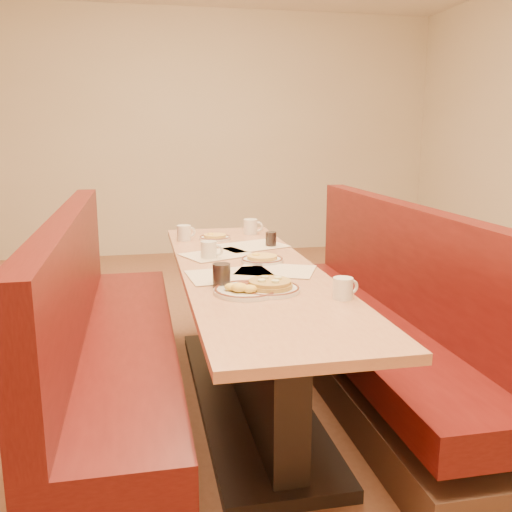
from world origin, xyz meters
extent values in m
plane|color=#9E6647|center=(0.00, 0.00, 0.00)|extent=(8.00, 8.00, 0.00)
cube|color=beige|center=(0.00, 4.00, 1.40)|extent=(6.00, 0.04, 2.80)
cube|color=black|center=(0.00, 0.00, 0.03)|extent=(0.55, 1.88, 0.06)
cube|color=black|center=(0.00, 0.00, 0.35)|extent=(0.15, 1.75, 0.71)
cube|color=tan|center=(0.00, 0.00, 0.73)|extent=(0.70, 2.50, 0.04)
cube|color=#4C3326|center=(-0.68, 0.00, 0.10)|extent=(0.55, 2.50, 0.20)
cube|color=#5A130F|center=(-0.68, 0.00, 0.37)|extent=(0.55, 2.50, 0.16)
cube|color=#5A130F|center=(-0.89, 0.00, 0.75)|extent=(0.12, 2.50, 0.60)
cube|color=#4C3326|center=(0.68, 0.00, 0.10)|extent=(0.55, 2.50, 0.20)
cube|color=#5A130F|center=(0.68, 0.00, 0.37)|extent=(0.55, 2.50, 0.16)
cube|color=#5A130F|center=(0.89, 0.00, 0.75)|extent=(0.12, 2.50, 0.60)
cube|color=beige|center=(-0.12, -0.14, 0.75)|extent=(0.43, 0.34, 0.00)
cube|color=beige|center=(0.12, -0.09, 0.75)|extent=(0.46, 0.41, 0.00)
cube|color=beige|center=(-0.12, 0.34, 0.75)|extent=(0.45, 0.40, 0.00)
cube|color=beige|center=(0.12, 0.55, 0.75)|extent=(0.47, 0.42, 0.00)
cylinder|color=silver|center=(0.01, -0.45, 0.76)|extent=(0.27, 0.27, 0.02)
torus|color=brown|center=(0.01, -0.45, 0.77)|extent=(0.26, 0.26, 0.01)
cylinder|color=#AF8A3E|center=(0.01, -0.45, 0.78)|extent=(0.20, 0.20, 0.02)
cylinder|color=#AF8A3E|center=(0.01, -0.45, 0.79)|extent=(0.19, 0.19, 0.02)
cylinder|color=beige|center=(0.05, -0.43, 0.81)|extent=(0.03, 0.03, 0.01)
cylinder|color=beige|center=(-0.01, -0.41, 0.81)|extent=(0.03, 0.03, 0.01)
cylinder|color=beige|center=(-0.03, -0.46, 0.81)|extent=(0.03, 0.03, 0.01)
cylinder|color=beige|center=(0.02, -0.49, 0.81)|extent=(0.03, 0.03, 0.01)
cylinder|color=silver|center=(-0.10, -0.45, 0.76)|extent=(0.28, 0.28, 0.02)
torus|color=brown|center=(-0.10, -0.45, 0.77)|extent=(0.28, 0.28, 0.01)
ellipsoid|color=yellow|center=(-0.14, -0.49, 0.79)|extent=(0.07, 0.07, 0.04)
ellipsoid|color=yellow|center=(-0.10, -0.51, 0.79)|extent=(0.06, 0.06, 0.03)
ellipsoid|color=yellow|center=(-0.17, -0.46, 0.78)|extent=(0.06, 0.06, 0.03)
cylinder|color=brown|center=(-0.08, -0.42, 0.78)|extent=(0.10, 0.08, 0.02)
cylinder|color=brown|center=(-0.09, -0.39, 0.78)|extent=(0.10, 0.08, 0.02)
cube|color=gold|center=(-0.03, -0.46, 0.78)|extent=(0.10, 0.09, 0.02)
cylinder|color=silver|center=(0.09, 0.13, 0.76)|extent=(0.23, 0.23, 0.02)
torus|color=brown|center=(0.09, 0.13, 0.77)|extent=(0.23, 0.23, 0.01)
cylinder|color=#ECB353|center=(0.09, 0.13, 0.78)|extent=(0.16, 0.16, 0.02)
ellipsoid|color=yellow|center=(0.07, 0.15, 0.78)|extent=(0.05, 0.05, 0.02)
cylinder|color=silver|center=(-0.07, 0.83, 0.76)|extent=(0.21, 0.21, 0.02)
torus|color=brown|center=(-0.07, 0.83, 0.77)|extent=(0.20, 0.20, 0.01)
cylinder|color=#ECB353|center=(-0.07, 0.83, 0.77)|extent=(0.14, 0.14, 0.02)
ellipsoid|color=yellow|center=(-0.09, 0.85, 0.78)|extent=(0.04, 0.04, 0.02)
cylinder|color=silver|center=(0.28, -0.62, 0.80)|extent=(0.08, 0.08, 0.09)
torus|color=silver|center=(0.32, -0.60, 0.80)|extent=(0.07, 0.03, 0.06)
cylinder|color=black|center=(0.28, -0.62, 0.83)|extent=(0.07, 0.07, 0.01)
cylinder|color=silver|center=(-0.18, 0.27, 0.80)|extent=(0.09, 0.09, 0.10)
torus|color=silver|center=(-0.13, 0.26, 0.80)|extent=(0.07, 0.04, 0.07)
cylinder|color=black|center=(-0.18, 0.27, 0.84)|extent=(0.08, 0.08, 0.01)
cylinder|color=silver|center=(0.20, 0.98, 0.80)|extent=(0.09, 0.09, 0.10)
torus|color=silver|center=(0.25, 0.97, 0.80)|extent=(0.07, 0.03, 0.07)
cylinder|color=black|center=(0.20, 0.98, 0.84)|extent=(0.08, 0.08, 0.01)
cylinder|color=silver|center=(-0.27, 0.84, 0.80)|extent=(0.09, 0.09, 0.10)
torus|color=silver|center=(-0.22, 0.86, 0.80)|extent=(0.07, 0.04, 0.07)
cylinder|color=black|center=(-0.27, 0.84, 0.84)|extent=(0.08, 0.08, 0.01)
cylinder|color=black|center=(-0.19, -0.34, 0.80)|extent=(0.08, 0.08, 0.11)
cylinder|color=silver|center=(-0.19, -0.34, 0.81)|extent=(0.08, 0.08, 0.11)
cylinder|color=black|center=(0.24, 0.53, 0.79)|extent=(0.06, 0.06, 0.09)
cylinder|color=silver|center=(0.24, 0.53, 0.80)|extent=(0.07, 0.07, 0.09)
camera|label=1|loc=(-0.54, -2.80, 1.44)|focal=40.00mm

